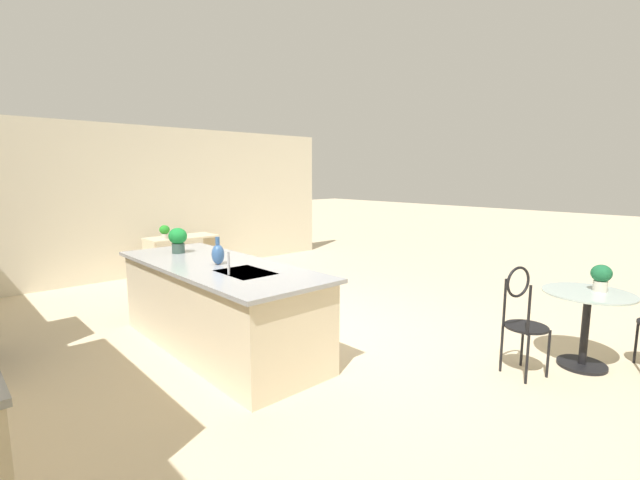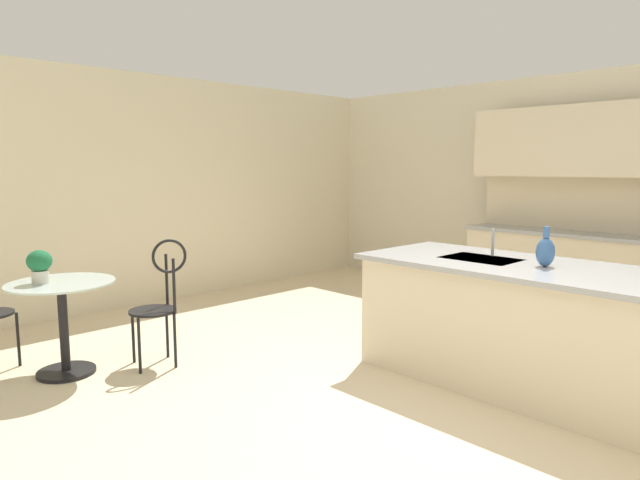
% 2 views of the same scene
% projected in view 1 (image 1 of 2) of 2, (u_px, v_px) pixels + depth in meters
% --- Properties ---
extents(ground_plane, '(40.00, 40.00, 0.00)m').
position_uv_depth(ground_plane, '(298.00, 335.00, 5.08)').
color(ground_plane, beige).
extents(wall_right, '(0.12, 7.80, 2.70)m').
position_uv_depth(wall_right, '(149.00, 201.00, 7.99)').
color(wall_right, beige).
rests_on(wall_right, ground).
extents(kitchen_island, '(2.80, 1.06, 0.92)m').
position_uv_depth(kitchen_island, '(218.00, 305.00, 4.66)').
color(kitchen_island, beige).
rests_on(kitchen_island, ground).
extents(bistro_table, '(0.80, 0.80, 0.74)m').
position_uv_depth(bistro_table, '(586.00, 322.00, 4.19)').
color(bistro_table, black).
rests_on(bistro_table, ground).
extents(chair_by_island, '(0.47, 0.52, 1.04)m').
position_uv_depth(chair_by_island, '(523.00, 316.00, 3.98)').
color(chair_by_island, black).
rests_on(chair_by_island, ground).
extents(sink_faucet, '(0.02, 0.02, 0.22)m').
position_uv_depth(sink_faucet, '(229.00, 263.00, 4.06)').
color(sink_faucet, '#B2B5BA').
rests_on(sink_faucet, kitchen_island).
extents(writing_desk, '(0.60, 1.20, 0.74)m').
position_uv_depth(writing_desk, '(182.00, 249.00, 7.87)').
color(writing_desk, beige).
rests_on(writing_desk, ground).
extents(potted_plant_on_table, '(0.18, 0.18, 0.26)m').
position_uv_depth(potted_plant_on_table, '(601.00, 276.00, 4.17)').
color(potted_plant_on_table, beige).
rests_on(potted_plant_on_table, bistro_table).
extents(potted_plant_counter_far, '(0.21, 0.21, 0.30)m').
position_uv_depth(potted_plant_counter_far, '(178.00, 239.00, 5.17)').
color(potted_plant_counter_far, '#385147').
rests_on(potted_plant_counter_far, kitchen_island).
extents(potted_plant_on_desk, '(0.17, 0.17, 0.24)m').
position_uv_depth(potted_plant_on_desk, '(165.00, 231.00, 7.50)').
color(potted_plant_on_desk, beige).
rests_on(potted_plant_on_desk, writing_desk).
extents(vase_on_counter, '(0.13, 0.13, 0.29)m').
position_uv_depth(vase_on_counter, '(218.00, 254.00, 4.54)').
color(vase_on_counter, '#386099').
rests_on(vase_on_counter, kitchen_island).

